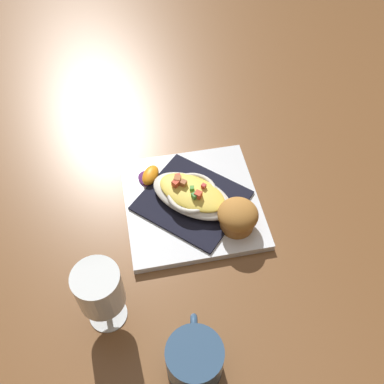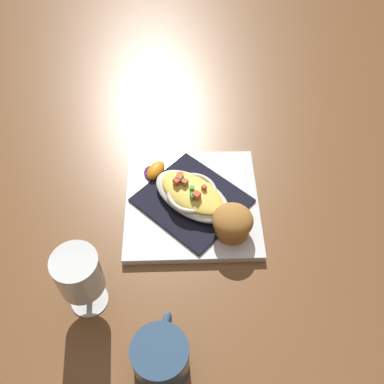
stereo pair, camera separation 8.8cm
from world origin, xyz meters
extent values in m
plane|color=brown|center=(0.00, 0.00, 0.00)|extent=(2.60, 2.60, 0.00)
cube|color=white|center=(0.00, 0.00, 0.01)|extent=(0.29, 0.29, 0.02)
cube|color=black|center=(0.00, 0.00, 0.02)|extent=(0.26, 0.26, 0.01)
ellipsoid|color=silver|center=(0.00, 0.00, 0.03)|extent=(0.19, 0.19, 0.03)
torus|color=silver|center=(0.00, 0.00, 0.04)|extent=(0.14, 0.14, 0.01)
ellipsoid|color=#EBD04E|center=(0.00, 0.00, 0.04)|extent=(0.16, 0.16, 0.02)
cube|color=#CD4B35|center=(-0.03, -0.02, 0.06)|extent=(0.01, 0.01, 0.01)
cube|color=#D5472D|center=(-0.02, -0.03, 0.06)|extent=(0.02, 0.02, 0.01)
cube|color=#4A9736|center=(0.00, 0.00, 0.06)|extent=(0.01, 0.01, 0.01)
cube|color=#AA5F36|center=(-0.02, -0.01, 0.06)|extent=(0.02, 0.02, 0.01)
cube|color=#469745|center=(0.02, 0.00, 0.06)|extent=(0.01, 0.01, 0.01)
cube|color=#C73B39|center=(0.00, 0.02, 0.06)|extent=(0.01, 0.01, 0.01)
cube|color=#B45F33|center=(-0.03, -0.02, 0.06)|extent=(0.02, 0.02, 0.01)
cube|color=#D0462B|center=(0.02, 0.01, 0.06)|extent=(0.02, 0.02, 0.01)
cylinder|color=#AA6B30|center=(0.08, 0.07, 0.03)|extent=(0.07, 0.07, 0.03)
ellipsoid|color=#AB7132|center=(0.08, 0.07, 0.05)|extent=(0.08, 0.08, 0.04)
ellipsoid|color=#4C0F23|center=(0.08, 0.07, 0.06)|extent=(0.03, 0.03, 0.01)
ellipsoid|color=#50235F|center=(-0.08, -0.08, 0.02)|extent=(0.06, 0.05, 0.01)
ellipsoid|color=orange|center=(-0.08, -0.07, 0.03)|extent=(0.06, 0.06, 0.02)
cylinder|color=navy|center=(0.31, -0.08, 0.04)|extent=(0.09, 0.09, 0.08)
torus|color=navy|center=(0.27, -0.07, 0.04)|extent=(0.05, 0.02, 0.05)
cylinder|color=#4C2D14|center=(0.31, -0.08, 0.03)|extent=(0.08, 0.08, 0.05)
cylinder|color=white|center=(0.19, -0.20, 0.00)|extent=(0.07, 0.07, 0.00)
cylinder|color=white|center=(0.19, -0.20, 0.03)|extent=(0.01, 0.01, 0.06)
cylinder|color=white|center=(0.19, -0.20, 0.10)|extent=(0.08, 0.08, 0.08)
cylinder|color=silver|center=(0.19, -0.20, 0.08)|extent=(0.06, 0.06, 0.04)
camera|label=1|loc=(0.52, -0.15, 0.74)|focal=41.52mm
camera|label=2|loc=(0.54, -0.06, 0.74)|focal=41.52mm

